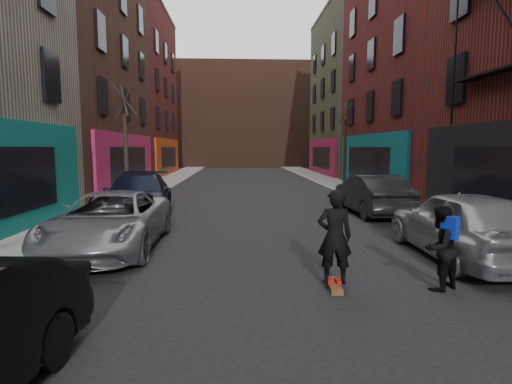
{
  "coord_description": "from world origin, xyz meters",
  "views": [
    {
      "loc": [
        -0.79,
        -1.74,
        2.68
      ],
      "look_at": [
        -0.34,
        7.87,
        1.6
      ],
      "focal_mm": 28.0,
      "sensor_mm": 36.0,
      "label": 1
    }
  ],
  "objects": [
    {
      "name": "parked_left_far",
      "position": [
        -4.13,
        8.75,
        0.75
      ],
      "size": [
        2.57,
        5.45,
        1.51
      ],
      "primitive_type": "imported",
      "rotation": [
        0.0,
        0.0,
        0.01
      ],
      "color": "gray",
      "rests_on": "ground"
    },
    {
      "name": "skateboard",
      "position": [
        1.04,
        5.56,
        0.05
      ],
      "size": [
        0.26,
        0.81,
        0.1
      ],
      "primitive_type": "cube",
      "rotation": [
        0.0,
        0.0,
        -0.05
      ],
      "color": "brown",
      "rests_on": "ground"
    },
    {
      "name": "tree_left_far",
      "position": [
        -6.2,
        18.0,
        3.38
      ],
      "size": [
        2.0,
        2.0,
        6.5
      ],
      "primitive_type": null,
      "color": "black",
      "rests_on": "sidewalk_left"
    },
    {
      "name": "parked_left_end",
      "position": [
        -4.6,
        13.67,
        0.84
      ],
      "size": [
        3.02,
        6.02,
        1.68
      ],
      "primitive_type": "imported",
      "rotation": [
        0.0,
        0.0,
        0.12
      ],
      "color": "black",
      "rests_on": "ground"
    },
    {
      "name": "sidewalk_right",
      "position": [
        6.25,
        30.0,
        0.07
      ],
      "size": [
        2.5,
        84.0,
        0.13
      ],
      "primitive_type": "cube",
      "color": "gray",
      "rests_on": "ground"
    },
    {
      "name": "parked_right_end",
      "position": [
        4.6,
        13.92,
        0.8
      ],
      "size": [
        1.84,
        4.92,
        1.61
      ],
      "primitive_type": "imported",
      "rotation": [
        0.0,
        0.0,
        3.17
      ],
      "color": "black",
      "rests_on": "ground"
    },
    {
      "name": "sidewalk_left",
      "position": [
        -6.25,
        30.0,
        0.07
      ],
      "size": [
        2.5,
        84.0,
        0.13
      ],
      "primitive_type": "cube",
      "color": "gray",
      "rests_on": "ground"
    },
    {
      "name": "building_far",
      "position": [
        0.0,
        56.0,
        7.0
      ],
      "size": [
        40.0,
        10.0,
        14.0
      ],
      "primitive_type": "cube",
      "color": "#47281E",
      "rests_on": "ground"
    },
    {
      "name": "tree_right_far",
      "position": [
        6.2,
        24.0,
        3.53
      ],
      "size": [
        2.0,
        2.0,
        6.8
      ],
      "primitive_type": null,
      "color": "black",
      "rests_on": "sidewalk_right"
    },
    {
      "name": "skateboarder",
      "position": [
        1.04,
        5.56,
        1.0
      ],
      "size": [
        0.68,
        0.47,
        1.81
      ],
      "primitive_type": "imported",
      "rotation": [
        0.0,
        0.0,
        3.09
      ],
      "color": "black",
      "rests_on": "skateboard"
    },
    {
      "name": "parked_right_far",
      "position": [
        4.6,
        7.41,
        0.85
      ],
      "size": [
        2.18,
        5.08,
        1.71
      ],
      "primitive_type": "imported",
      "rotation": [
        0.0,
        0.0,
        3.11
      ],
      "color": "#9C9FA4",
      "rests_on": "ground"
    },
    {
      "name": "pedestrian",
      "position": [
        3.0,
        5.41,
        0.81
      ],
      "size": [
        0.97,
        0.91,
        1.6
      ],
      "rotation": [
        0.0,
        0.0,
        3.66
      ],
      "color": "black",
      "rests_on": "ground"
    }
  ]
}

